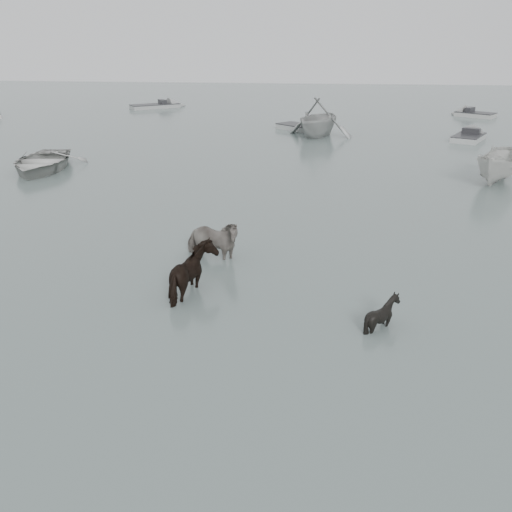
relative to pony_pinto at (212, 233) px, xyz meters
name	(u,v)px	position (x,y,z in m)	size (l,w,h in m)	color
ground	(237,298)	(1.19, -2.78, -0.85)	(140.00, 140.00, 0.00)	#505F5B
pony_pinto	(212,233)	(0.00, 0.00, 0.00)	(0.92, 2.02, 1.71)	black
pony_dark	(194,264)	(0.01, -2.63, 0.00)	(1.69, 1.44, 1.70)	black
pony_black	(383,306)	(4.89, -4.00, -0.30)	(0.89, 1.00, 1.10)	black
rowboat_lead	(41,160)	(-11.02, 11.22, -0.29)	(3.88, 5.43, 1.13)	#A9A9A5
rowboat_trail	(319,116)	(3.12, 23.26, 0.53)	(4.54, 5.26, 2.77)	#A7AAA7
boat_small	(499,165)	(11.72, 11.22, -0.02)	(1.62, 4.32, 1.67)	#B7B7B2
skiff_port	(469,135)	(13.02, 22.67, -0.48)	(4.33, 1.60, 0.75)	#A5A8A6
skiff_mid	(302,125)	(1.96, 25.66, -0.48)	(5.59, 1.60, 0.75)	#9EA09E
skiff_star	(476,112)	(16.30, 34.53, -0.48)	(4.31, 1.60, 0.75)	#A2A39E
skiff_far	(155,104)	(-12.35, 37.38, -0.48)	(6.31, 1.60, 0.75)	gray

